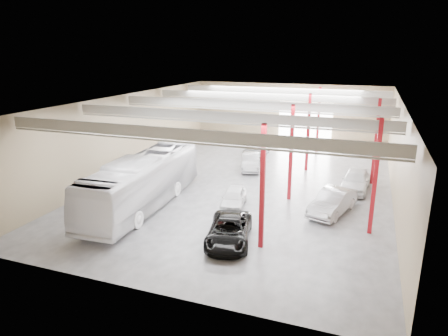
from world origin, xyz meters
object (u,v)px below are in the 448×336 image
Objects in this scene: car_right_far at (356,180)px; car_row_b at (251,161)px; black_sedan at (229,231)px; car_right_near at (333,202)px; car_row_a at (234,198)px; coach_bus at (143,182)px; car_row_c at (257,148)px.

car_row_b is at bearing 167.61° from car_right_far.
black_sedan is 1.03× the size of car_right_near.
car_row_a is 0.79× the size of car_right_near.
coach_bus is 2.29× the size of car_row_c.
car_row_a is (-1.50, 5.20, -0.04)m from black_sedan.
car_row_c is at bearing 140.59° from car_right_near.
black_sedan is at bearing -114.10° from car_right_far.
coach_bus reaches higher than car_right_far.
coach_bus is at bearing -108.50° from car_row_c.
car_right_near is at bearing 11.47° from coach_bus.
coach_bus is 2.64× the size of car_right_near.
car_row_b is (-3.01, 14.55, 0.04)m from black_sedan.
car_right_far is at bearing 28.85° from coach_bus.
car_row_a is 0.86× the size of car_row_b.
car_right_far reaches higher than car_row_a.
car_right_near is 5.47m from car_right_far.
car_right_far is (1.23, 5.33, 0.02)m from car_right_near.
car_right_far is at bearing -44.34° from car_row_c.
car_right_far is at bearing -32.22° from car_row_b.
coach_bus is at bearing -126.86° from car_row_b.
car_right_near reaches higher than car_row_a.
car_row_b is 9.79m from car_right_far.
black_sedan is at bearing -112.08° from car_right_near.
car_right_far is (9.37, -2.83, 0.08)m from car_row_b.
car_right_far is (6.36, 11.72, 0.12)m from black_sedan.
black_sedan is 1.05× the size of car_right_far.
car_row_c is 1.17× the size of car_right_far.
black_sedan is 13.34m from car_right_far.
car_row_c is (-0.84, 5.20, 0.08)m from car_row_b.
car_row_b reaches higher than black_sedan.
coach_bus is at bearing 144.55° from black_sedan.
black_sedan reaches higher than car_row_a.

